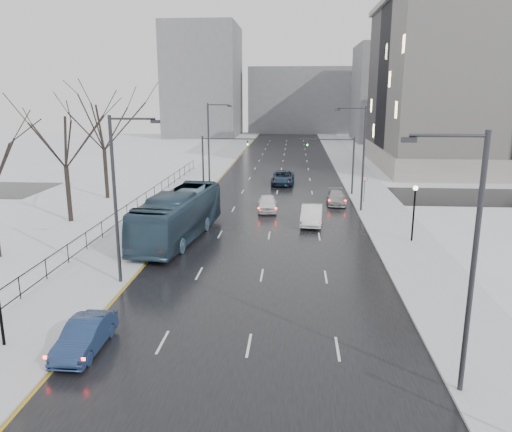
% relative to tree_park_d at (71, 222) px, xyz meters
% --- Properties ---
extents(road, '(16.00, 150.00, 0.04)m').
position_rel_tree_park_d_xyz_m(road, '(17.80, 26.00, 0.02)').
color(road, black).
rests_on(road, ground).
extents(cross_road, '(130.00, 10.00, 0.04)m').
position_rel_tree_park_d_xyz_m(cross_road, '(17.80, 14.00, 0.02)').
color(cross_road, black).
rests_on(cross_road, ground).
extents(sidewalk_left, '(5.00, 150.00, 0.16)m').
position_rel_tree_park_d_xyz_m(sidewalk_left, '(7.30, 26.00, 0.08)').
color(sidewalk_left, silver).
rests_on(sidewalk_left, ground).
extents(sidewalk_right, '(5.00, 150.00, 0.16)m').
position_rel_tree_park_d_xyz_m(sidewalk_right, '(28.30, 26.00, 0.08)').
color(sidewalk_right, silver).
rests_on(sidewalk_right, ground).
extents(park_strip, '(14.00, 150.00, 0.12)m').
position_rel_tree_park_d_xyz_m(park_strip, '(-2.20, 26.00, 0.06)').
color(park_strip, white).
rests_on(park_strip, ground).
extents(tree_park_d, '(8.75, 8.75, 12.50)m').
position_rel_tree_park_d_xyz_m(tree_park_d, '(0.00, 0.00, 0.00)').
color(tree_park_d, black).
rests_on(tree_park_d, ground).
extents(tree_park_e, '(9.45, 9.45, 13.50)m').
position_rel_tree_park_d_xyz_m(tree_park_e, '(-0.40, 10.00, 0.00)').
color(tree_park_e, black).
rests_on(tree_park_e, ground).
extents(iron_fence, '(0.06, 70.00, 1.30)m').
position_rel_tree_park_d_xyz_m(iron_fence, '(4.80, -4.00, 0.91)').
color(iron_fence, black).
rests_on(iron_fence, sidewalk_left).
extents(streetlight_r_near, '(2.95, 0.25, 10.00)m').
position_rel_tree_park_d_xyz_m(streetlight_r_near, '(25.97, -24.00, 5.62)').
color(streetlight_r_near, '#2D2D33').
rests_on(streetlight_r_near, ground).
extents(streetlight_r_mid, '(2.95, 0.25, 10.00)m').
position_rel_tree_park_d_xyz_m(streetlight_r_mid, '(25.97, 6.00, 5.62)').
color(streetlight_r_mid, '#2D2D33').
rests_on(streetlight_r_mid, ground).
extents(streetlight_l_near, '(2.95, 0.25, 10.00)m').
position_rel_tree_park_d_xyz_m(streetlight_l_near, '(9.63, -14.00, 5.62)').
color(streetlight_l_near, '#2D2D33').
rests_on(streetlight_l_near, ground).
extents(streetlight_l_far, '(2.95, 0.25, 10.00)m').
position_rel_tree_park_d_xyz_m(streetlight_l_far, '(9.63, 18.00, 5.62)').
color(streetlight_l_far, '#2D2D33').
rests_on(streetlight_l_far, ground).
extents(lamppost_r_mid, '(0.36, 0.36, 4.28)m').
position_rel_tree_park_d_xyz_m(lamppost_r_mid, '(28.80, -4.00, 2.94)').
color(lamppost_r_mid, black).
rests_on(lamppost_r_mid, sidewalk_right).
extents(mast_signal_right, '(6.10, 0.33, 6.50)m').
position_rel_tree_park_d_xyz_m(mast_signal_right, '(25.13, 14.00, 4.11)').
color(mast_signal_right, '#2D2D33').
rests_on(mast_signal_right, ground).
extents(mast_signal_left, '(6.10, 0.33, 6.50)m').
position_rel_tree_park_d_xyz_m(mast_signal_left, '(10.47, 14.00, 4.11)').
color(mast_signal_left, '#2D2D33').
rests_on(mast_signal_left, ground).
extents(no_uturn_sign, '(0.60, 0.06, 2.70)m').
position_rel_tree_park_d_xyz_m(no_uturn_sign, '(27.00, 10.00, 2.30)').
color(no_uturn_sign, '#2D2D33').
rests_on(no_uturn_sign, sidewalk_right).
extents(bldg_far_right, '(24.00, 20.00, 22.00)m').
position_rel_tree_park_d_xyz_m(bldg_far_right, '(45.80, 81.00, 11.00)').
color(bldg_far_right, slate).
rests_on(bldg_far_right, ground).
extents(bldg_far_left, '(18.00, 22.00, 28.00)m').
position_rel_tree_park_d_xyz_m(bldg_far_left, '(-4.20, 91.00, 14.00)').
color(bldg_far_left, slate).
rests_on(bldg_far_left, ground).
extents(bldg_far_center, '(30.00, 18.00, 18.00)m').
position_rel_tree_park_d_xyz_m(bldg_far_center, '(21.80, 106.00, 9.00)').
color(bldg_far_center, slate).
rests_on(bldg_far_center, ground).
extents(sedan_left_near, '(1.54, 4.31, 1.42)m').
position_rel_tree_park_d_xyz_m(sedan_left_near, '(10.60, -22.02, 0.75)').
color(sedan_left_near, navy).
rests_on(sedan_left_near, road).
extents(bus, '(4.69, 13.72, 3.75)m').
position_rel_tree_park_d_xyz_m(bus, '(10.80, -4.45, 1.91)').
color(bus, '#304B5E').
rests_on(bus, road).
extents(sedan_center_near, '(2.06, 4.59, 1.53)m').
position_rel_tree_park_d_xyz_m(sedan_center_near, '(17.17, 5.55, 0.81)').
color(sedan_center_near, white).
rests_on(sedan_center_near, road).
extents(sedan_right_near, '(2.11, 5.17, 1.67)m').
position_rel_tree_park_d_xyz_m(sedan_right_near, '(21.30, 0.85, 0.87)').
color(sedan_right_near, white).
rests_on(sedan_right_near, road).
extents(sedan_right_cross, '(2.92, 5.93, 1.62)m').
position_rel_tree_park_d_xyz_m(sedan_right_cross, '(18.30, 20.17, 0.85)').
color(sedan_right_cross, '#162C44').
rests_on(sedan_right_cross, road).
extents(sedan_right_far, '(1.97, 4.67, 1.34)m').
position_rel_tree_park_d_xyz_m(sedan_right_far, '(24.07, 9.25, 0.71)').
color(sedan_right_far, '#A5A6A9').
rests_on(sedan_right_far, road).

